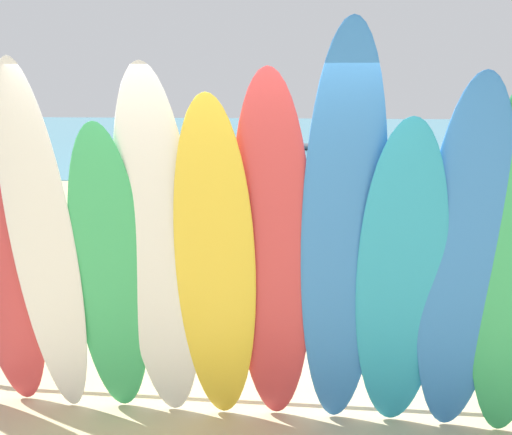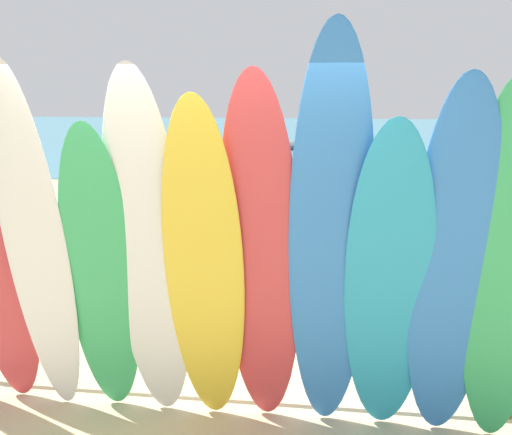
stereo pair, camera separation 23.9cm
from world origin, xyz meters
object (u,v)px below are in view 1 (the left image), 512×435
Objects in this scene: surfboard_white_2 at (44,249)px; surfboard_blue_7 at (343,241)px; distant_boat at (272,146)px; surfboard_rack at (232,336)px; surfboard_red_6 at (272,259)px; surfboard_teal_8 at (401,284)px; surfboard_blue_9 at (464,266)px; surfboard_red_1 at (4,263)px; surfboard_yellow_5 at (215,269)px; beachgoer_by_water at (131,216)px; beachgoer_strolling at (508,228)px; surfboard_white_4 at (159,253)px; surfboard_green_3 at (110,277)px.

surfboard_blue_7 is (2.02, 0.02, 0.11)m from surfboard_white_2.
surfboard_rack is at bearing -85.25° from distant_boat.
surfboard_teal_8 is at bearing 1.69° from surfboard_red_6.
surfboard_blue_9 is at bearing 6.88° from surfboard_white_2.
surfboard_rack is 1.86× the size of surfboard_red_1.
surfboard_blue_7 is 22.70m from distant_boat.
surfboard_yellow_5 reaches higher than surfboard_rack.
surfboard_yellow_5 is at bearing 59.56° from beachgoer_by_water.
beachgoer_strolling is at bearing 54.36° from surfboard_blue_7.
surfboard_blue_9 is at bearing -1.93° from surfboard_blue_7.
surfboard_red_1 is 0.90× the size of surfboard_white_4.
surfboard_red_6 is (0.36, -0.51, 0.75)m from surfboard_rack.
surfboard_white_4 reaches higher than surfboard_red_1.
surfboard_yellow_5 is 1.54× the size of beachgoer_strolling.
surfboard_white_2 reaches higher than distant_boat.
beachgoer_strolling is at bearing 63.27° from surfboard_teal_8.
surfboard_white_2 reaches higher than surfboard_white_4.
distant_boat is (-4.41, 19.49, -0.74)m from beachgoer_strolling.
surfboard_red_1 is 1.55m from surfboard_yellow_5.
surfboard_teal_8 is at bearing -3.98° from surfboard_red_1.
surfboard_white_4 is at bearing -86.39° from distant_boat.
surfboard_blue_7 reaches higher than surfboard_red_1.
surfboard_rack is at bearing 157.90° from surfboard_blue_9.
beachgoer_strolling is at bearing 43.84° from surfboard_rack.
surfboard_white_2 is 1.15× the size of surfboard_teal_8.
surfboard_red_6 is at bearing 178.87° from surfboard_teal_8.
surfboard_red_6 is (1.56, 0.06, -0.03)m from surfboard_white_2.
surfboard_red_6 is 3.94m from beachgoer_by_water.
surfboard_red_6 is 0.60× the size of distant_boat.
surfboard_red_6 reaches higher than surfboard_yellow_5.
surfboard_yellow_5 is 1.22m from surfboard_teal_8.
surfboard_red_1 reaches higher than surfboard_rack.
surfboard_teal_8 reaches higher than surfboard_rack.
surfboard_white_2 is 2.79m from surfboard_blue_9.
surfboard_blue_9 reaches higher than surfboard_green_3.
surfboard_blue_7 is (0.84, -0.00, 0.21)m from surfboard_yellow_5.
surfboard_red_1 is at bearing 175.62° from surfboard_yellow_5.
surfboard_white_2 reaches higher than surfboard_green_3.
surfboard_rack is at bearing 28.00° from surfboard_green_3.
surfboard_white_2 is 1.56m from surfboard_red_6.
surfboard_red_1 is at bearing 165.76° from surfboard_white_2.
surfboard_green_3 is 0.75m from surfboard_yellow_5.
distant_boat is at bearing 96.23° from surfboard_white_4.
surfboard_teal_8 is (1.96, 0.00, 0.02)m from surfboard_green_3.
beachgoer_strolling is at bearing 54.36° from surfboard_red_6.
surfboard_red_6 reaches higher than surfboard_rack.
surfboard_white_4 is at bearing -177.51° from surfboard_red_6.
surfboard_green_3 is 0.87× the size of surfboard_red_6.
surfboard_rack is 1.80× the size of surfboard_yellow_5.
surfboard_green_3 is 0.89× the size of surfboard_blue_9.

